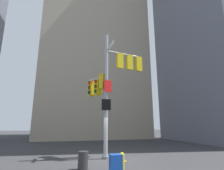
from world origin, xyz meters
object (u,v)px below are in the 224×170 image
(signal_pole_assembly, at_px, (111,81))
(trash_bin, at_px, (83,160))
(fire_hydrant, at_px, (122,160))
(newspaper_box, at_px, (116,168))

(signal_pole_assembly, relative_size, trash_bin, 10.27)
(fire_hydrant, xyz_separation_m, newspaper_box, (-0.84, -1.85, 0.09))
(signal_pole_assembly, xyz_separation_m, trash_bin, (-2.01, -2.59, -4.63))
(fire_hydrant, xyz_separation_m, trash_bin, (-1.81, 0.40, 0.01))
(newspaper_box, bearing_deg, trash_bin, 113.27)
(signal_pole_assembly, height_order, newspaper_box, signal_pole_assembly)
(signal_pole_assembly, height_order, fire_hydrant, signal_pole_assembly)
(newspaper_box, height_order, trash_bin, newspaper_box)
(newspaper_box, bearing_deg, signal_pole_assembly, 77.80)
(fire_hydrant, distance_m, newspaper_box, 2.03)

